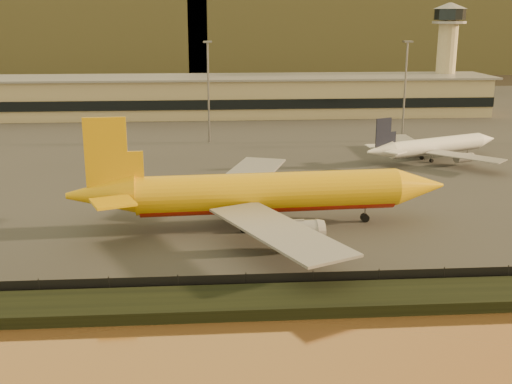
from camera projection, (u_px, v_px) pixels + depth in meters
ground at (284, 253)px, 89.16m from camera, size 900.00×900.00×0.00m
embankment at (301, 300)px, 72.63m from camera, size 320.00×7.00×1.40m
tarmac at (245, 132)px, 180.42m from camera, size 320.00×220.00×0.20m
perimeter_fence at (296, 281)px, 76.32m from camera, size 300.00×0.05×2.20m
terminal_building at (195, 97)px, 207.10m from camera, size 202.00×25.00×12.60m
control_tower at (447, 46)px, 214.20m from camera, size 11.20×11.20×35.50m
apron_light_masts at (310, 83)px, 158.09m from camera, size 152.20×12.20×25.40m
distant_hills at (190, 15)px, 406.00m from camera, size 470.00×160.00×70.00m
dhl_cargo_jet at (262, 194)px, 98.35m from camera, size 58.60×57.34×17.51m
white_narrowbody_jet at (434, 146)px, 143.99m from camera, size 35.21×33.26×10.60m
gse_vehicle_yellow at (337, 191)px, 115.72m from camera, size 4.92×3.31×2.03m
gse_vehicle_white at (202, 189)px, 117.65m from camera, size 3.82×2.09×1.64m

